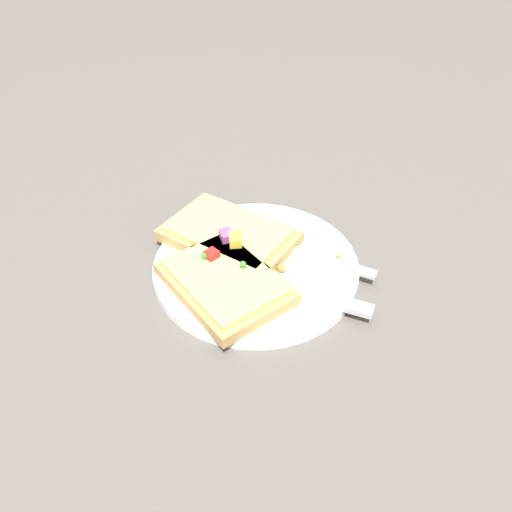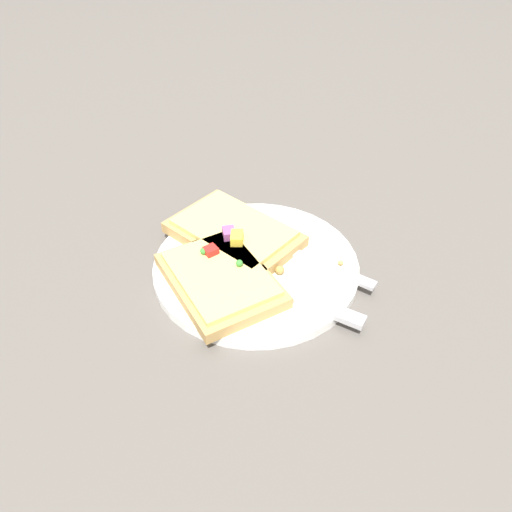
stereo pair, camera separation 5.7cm
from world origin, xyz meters
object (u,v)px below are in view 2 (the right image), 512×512
object	(u,v)px
fork	(276,246)
knife	(287,293)
pizza_slice_main	(234,232)
plate	(256,266)
pizza_slice_corner	(220,278)

from	to	relation	value
fork	knife	xyz separation A→B (m)	(0.00, 0.08, 0.00)
fork	knife	distance (m)	0.08
fork	pizza_slice_main	distance (m)	0.05
fork	pizza_slice_main	xyz separation A→B (m)	(0.05, -0.02, 0.01)
plate	pizza_slice_corner	size ratio (longest dim) A/B	1.44
knife	pizza_slice_main	size ratio (longest dim) A/B	0.98
pizza_slice_main	pizza_slice_corner	bearing A→B (deg)	122.45
plate	fork	distance (m)	0.04
plate	pizza_slice_corner	distance (m)	0.06
plate	pizza_slice_main	distance (m)	0.05
plate	pizza_slice_main	bearing A→B (deg)	-65.79
plate	fork	xyz separation A→B (m)	(-0.03, -0.02, 0.01)
fork	pizza_slice_corner	size ratio (longest dim) A/B	1.12
plate	pizza_slice_main	world-z (taller)	pizza_slice_main
knife	pizza_slice_corner	xyz separation A→B (m)	(0.07, -0.03, 0.01)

